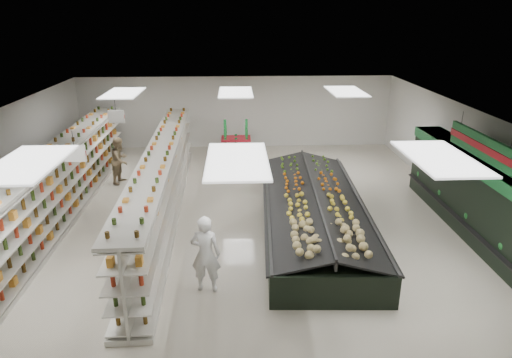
{
  "coord_description": "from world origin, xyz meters",
  "views": [
    {
      "loc": [
        -0.02,
        -12.42,
        5.87
      ],
      "look_at": [
        0.56,
        0.25,
        1.21
      ],
      "focal_mm": 32.0,
      "sensor_mm": 36.0,
      "label": 1
    }
  ],
  "objects_px": {
    "gondola_center": "(163,185)",
    "shopper_background": "(120,160)",
    "gondola_left": "(61,186)",
    "soda_endcap": "(236,140)",
    "shopper_main": "(206,254)",
    "produce_island": "(313,210)"
  },
  "relations": [
    {
      "from": "gondola_center",
      "to": "shopper_background",
      "type": "relative_size",
      "value": 7.09
    },
    {
      "from": "gondola_center",
      "to": "shopper_background",
      "type": "distance_m",
      "value": 3.5
    },
    {
      "from": "gondola_left",
      "to": "gondola_center",
      "type": "xyz_separation_m",
      "value": [
        3.04,
        0.01,
        -0.03
      ]
    },
    {
      "from": "soda_endcap",
      "to": "shopper_main",
      "type": "relative_size",
      "value": 0.87
    },
    {
      "from": "soda_endcap",
      "to": "produce_island",
      "type": "bearing_deg",
      "value": -72.26
    },
    {
      "from": "gondola_left",
      "to": "soda_endcap",
      "type": "xyz_separation_m",
      "value": [
        5.26,
        5.72,
        -0.22
      ]
    },
    {
      "from": "gondola_center",
      "to": "shopper_background",
      "type": "xyz_separation_m",
      "value": [
        -1.96,
        2.89,
        -0.11
      ]
    },
    {
      "from": "gondola_center",
      "to": "gondola_left",
      "type": "bearing_deg",
      "value": 178.69
    },
    {
      "from": "gondola_center",
      "to": "shopper_main",
      "type": "bearing_deg",
      "value": -71.56
    },
    {
      "from": "gondola_left",
      "to": "shopper_main",
      "type": "bearing_deg",
      "value": -42.89
    },
    {
      "from": "gondola_center",
      "to": "soda_endcap",
      "type": "height_order",
      "value": "gondola_center"
    },
    {
      "from": "gondola_left",
      "to": "produce_island",
      "type": "height_order",
      "value": "gondola_left"
    },
    {
      "from": "shopper_background",
      "to": "produce_island",
      "type": "bearing_deg",
      "value": -105.51
    },
    {
      "from": "soda_endcap",
      "to": "gondola_center",
      "type": "bearing_deg",
      "value": -111.28
    },
    {
      "from": "soda_endcap",
      "to": "shopper_main",
      "type": "bearing_deg",
      "value": -94.1
    },
    {
      "from": "gondola_left",
      "to": "shopper_background",
      "type": "height_order",
      "value": "gondola_left"
    },
    {
      "from": "produce_island",
      "to": "soda_endcap",
      "type": "relative_size",
      "value": 5.09
    },
    {
      "from": "gondola_center",
      "to": "shopper_main",
      "type": "height_order",
      "value": "gondola_center"
    },
    {
      "from": "gondola_center",
      "to": "soda_endcap",
      "type": "bearing_deg",
      "value": 67.17
    },
    {
      "from": "gondola_left",
      "to": "gondola_center",
      "type": "distance_m",
      "value": 3.04
    },
    {
      "from": "gondola_center",
      "to": "soda_endcap",
      "type": "distance_m",
      "value": 6.12
    },
    {
      "from": "produce_island",
      "to": "soda_endcap",
      "type": "distance_m",
      "value": 7.17
    }
  ]
}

